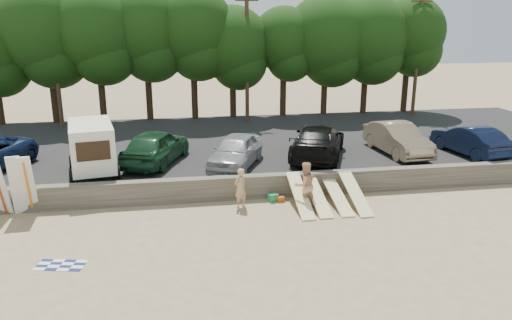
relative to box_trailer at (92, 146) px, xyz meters
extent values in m
plane|color=tan|center=(6.61, -5.46, -1.98)|extent=(120.00, 120.00, 0.00)
cube|color=#6B6356|center=(6.61, -2.46, -1.48)|extent=(44.00, 0.50, 1.00)
cube|color=#282828|center=(6.61, 5.04, -1.63)|extent=(44.00, 14.50, 0.70)
cylinder|color=#382616|center=(-4.06, 12.14, 0.75)|extent=(0.44, 0.44, 4.06)
sphere|color=#1C4513|center=(-4.06, 12.14, 4.71)|extent=(6.26, 6.26, 6.26)
cylinder|color=#382616|center=(-0.92, 11.58, 0.75)|extent=(0.44, 0.44, 4.06)
sphere|color=#1C4513|center=(-0.92, 11.58, 4.71)|extent=(5.71, 5.71, 5.71)
cylinder|color=#382616|center=(2.09, 12.14, 0.77)|extent=(0.44, 0.44, 4.12)
sphere|color=#1C4513|center=(2.09, 12.14, 4.80)|extent=(5.74, 5.74, 5.74)
cylinder|color=#382616|center=(5.16, 12.02, 0.78)|extent=(0.44, 0.44, 4.12)
sphere|color=#1C4513|center=(5.16, 12.02, 4.80)|extent=(5.61, 5.61, 5.61)
cylinder|color=#382616|center=(7.84, 12.14, 0.41)|extent=(0.44, 0.44, 3.38)
sphere|color=#1C4513|center=(7.84, 12.14, 3.71)|extent=(5.20, 5.20, 5.20)
cylinder|color=#382616|center=(11.43, 12.14, 0.51)|extent=(0.44, 0.44, 3.58)
sphere|color=#1C4513|center=(11.43, 12.14, 4.01)|extent=(4.50, 4.50, 4.50)
cylinder|color=#382616|center=(14.46, 12.14, 0.54)|extent=(0.44, 0.44, 3.65)
sphere|color=#1C4513|center=(14.46, 12.14, 4.11)|extent=(5.93, 5.93, 5.93)
cylinder|color=#382616|center=(17.47, 12.07, 0.57)|extent=(0.44, 0.44, 3.71)
sphere|color=#1C4513|center=(17.47, 12.07, 4.20)|extent=(5.81, 5.81, 5.81)
cylinder|color=#382616|center=(20.67, 12.14, 0.67)|extent=(0.44, 0.44, 3.90)
sphere|color=#1C4513|center=(20.67, 12.14, 4.48)|extent=(5.04, 5.04, 5.04)
cylinder|color=#473321|center=(-3.39, 10.54, 3.22)|extent=(0.26, 0.26, 9.00)
cylinder|color=#473321|center=(8.61, 10.54, 3.22)|extent=(0.26, 0.26, 9.00)
cube|color=#473321|center=(8.61, 10.54, 6.52)|extent=(1.50, 0.10, 0.10)
cylinder|color=#473321|center=(20.61, 10.54, 3.22)|extent=(0.26, 0.26, 9.00)
cube|color=#473321|center=(20.61, 10.54, 6.52)|extent=(1.50, 0.10, 0.10)
cube|color=silver|center=(0.00, 0.01, 0.02)|extent=(2.42, 3.86, 1.98)
cube|color=black|center=(0.33, -1.78, 0.20)|extent=(1.33, 0.28, 0.81)
cylinder|color=black|center=(-0.72, -1.31, -0.99)|extent=(0.28, 0.62, 0.59)
cylinder|color=black|center=(1.14, -0.97, -0.99)|extent=(0.28, 0.62, 0.59)
cylinder|color=black|center=(-1.14, 0.98, -0.99)|extent=(0.28, 0.62, 0.59)
cylinder|color=black|center=(0.72, 1.32, -0.99)|extent=(0.28, 0.62, 0.59)
imported|color=#163D21|center=(2.75, 1.13, -0.45)|extent=(3.62, 5.28, 1.67)
imported|color=#9A9B9F|center=(6.47, -0.01, -0.53)|extent=(3.43, 4.75, 1.50)
imported|color=black|center=(10.69, 0.82, -0.45)|extent=(4.39, 6.21, 1.67)
imported|color=#917C5C|center=(14.94, 0.86, -0.50)|extent=(2.00, 4.88, 1.57)
imported|color=black|center=(18.52, 0.09, -0.54)|extent=(2.19, 4.71, 1.49)
cube|color=white|center=(-2.41, -3.02, -0.72)|extent=(0.62, 0.83, 2.52)
cube|color=white|center=(-2.03, -2.97, -0.74)|extent=(0.59, 0.91, 2.49)
cube|color=#E8E192|center=(8.58, -3.97, -1.44)|extent=(0.56, 2.84, 1.09)
cube|color=#E8E192|center=(9.30, -3.90, -1.51)|extent=(0.56, 2.89, 0.94)
cube|color=#E8E192|center=(10.17, -3.87, -1.59)|extent=(0.56, 2.93, 0.80)
cube|color=#E8E192|center=(10.89, -4.05, -1.48)|extent=(0.56, 2.87, 1.02)
imported|color=tan|center=(6.18, -3.52, -1.15)|extent=(0.72, 0.68, 1.66)
imported|color=tan|center=(8.76, -3.97, -1.02)|extent=(1.08, 0.93, 1.92)
cube|color=#268C49|center=(7.64, -3.06, -1.82)|extent=(0.46, 0.42, 0.32)
cube|color=#C75417|center=(7.94, -3.15, -1.87)|extent=(0.34, 0.29, 0.22)
plane|color=white|center=(-0.06, -7.48, -1.98)|extent=(1.79, 1.79, 0.00)
camera|label=1|loc=(3.63, -22.42, 5.54)|focal=35.00mm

